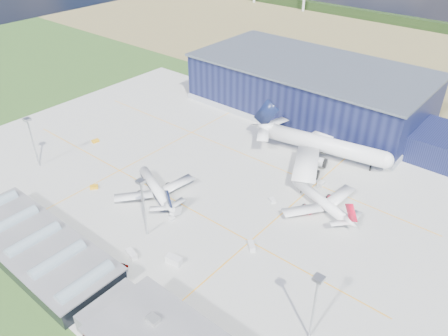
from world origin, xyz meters
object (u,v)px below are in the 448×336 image
at_px(light_mast_east, 315,298).
at_px(gse_van_c, 174,260).
at_px(light_mast_center, 143,199).
at_px(gse_tug_a, 95,141).
at_px(gse_van_b, 251,246).
at_px(gse_van_a, 131,254).
at_px(gse_cart_b, 272,200).
at_px(airstair, 176,213).
at_px(hangar, 313,91).
at_px(gse_tug_c, 318,146).
at_px(gse_cart_a, 321,184).
at_px(car_a, 123,265).
at_px(light_mast_west, 31,135).
at_px(car_b, 140,287).
at_px(airliner_navy, 155,183).
at_px(airliner_red, 321,195).
at_px(gse_tug_b, 94,187).
at_px(airliner_widebody, 326,137).

relative_size(light_mast_east, gse_van_c, 4.26).
bearing_deg(light_mast_center, gse_tug_a, 157.37).
bearing_deg(gse_van_b, gse_van_a, 177.08).
height_order(gse_van_a, gse_cart_b, gse_van_a).
bearing_deg(light_mast_center, gse_van_a, -67.62).
bearing_deg(airstair, gse_van_b, -3.57).
bearing_deg(light_mast_center, hangar, 93.30).
bearing_deg(gse_tug_c, gse_cart_a, -80.54).
bearing_deg(gse_tug_c, car_a, -117.51).
height_order(gse_van_b, airstair, airstair).
distance_m(hangar, light_mast_west, 139.77).
relative_size(airstair, car_b, 1.28).
relative_size(light_mast_west, airliner_navy, 0.66).
height_order(airliner_red, car_b, airliner_red).
xyz_separation_m(light_mast_east, car_b, (-47.92, -18.00, -14.81)).
xyz_separation_m(airliner_navy, car_b, (32.10, -36.00, -5.03)).
xyz_separation_m(light_mast_center, airliner_navy, (-15.02, 18.00, -9.78)).
bearing_deg(gse_cart_a, car_b, -101.81).
relative_size(airliner_navy, gse_tug_b, 11.20).
distance_m(gse_tug_b, gse_van_a, 44.58).
xyz_separation_m(gse_van_b, car_b, (-15.25, -35.70, -0.34)).
distance_m(gse_tug_b, gse_cart_a, 92.05).
bearing_deg(airliner_widebody, car_b, -102.89).
relative_size(light_mast_east, gse_van_a, 4.79).
bearing_deg(light_mast_center, gse_cart_b, 62.24).
distance_m(gse_tug_c, car_a, 107.89).
bearing_deg(hangar, car_b, -80.35).
height_order(airliner_widebody, gse_cart_b, airliner_widebody).
relative_size(airliner_widebody, airstair, 13.71).
relative_size(hangar, airliner_navy, 4.18).
bearing_deg(airliner_widebody, gse_tug_c, 124.23).
bearing_deg(gse_van_c, gse_cart_a, -22.13).
distance_m(airliner_widebody, gse_tug_b, 100.34).
height_order(light_mast_east, airliner_widebody, light_mast_east).
distance_m(hangar, light_mast_east, 144.23).
height_order(hangar, airliner_navy, hangar).
relative_size(airliner_red, gse_van_c, 6.51).
bearing_deg(gse_tug_b, gse_van_a, 17.69).
distance_m(light_mast_east, car_a, 62.97).
relative_size(airliner_red, gse_cart_b, 11.93).
distance_m(light_mast_center, light_mast_east, 65.00).
relative_size(hangar, gse_tug_b, 46.86).
bearing_deg(gse_tug_c, airliner_widebody, -68.13).
xyz_separation_m(gse_tug_b, car_a, (43.12, -20.42, -0.07)).
height_order(light_mast_east, gse_cart_a, light_mast_east).
bearing_deg(airliner_navy, gse_van_c, 168.77).
relative_size(hangar, light_mast_west, 6.30).
bearing_deg(gse_van_b, car_a, -177.08).
bearing_deg(light_mast_center, car_a, -69.47).
xyz_separation_m(airliner_widebody, gse_van_b, (9.99, -67.30, -9.84)).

